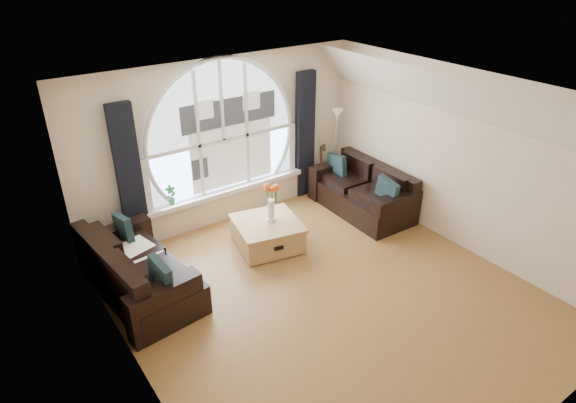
% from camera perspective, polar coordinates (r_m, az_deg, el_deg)
% --- Properties ---
extents(ground, '(5.00, 5.50, 0.01)m').
position_cam_1_polar(ground, '(6.78, 4.48, -10.82)').
color(ground, brown).
rests_on(ground, ground).
extents(ceiling, '(5.00, 5.50, 0.01)m').
position_cam_1_polar(ceiling, '(5.51, 5.53, 11.68)').
color(ceiling, silver).
rests_on(ceiling, ground).
extents(wall_back, '(5.00, 0.01, 2.70)m').
position_cam_1_polar(wall_back, '(8.12, -7.62, 6.86)').
color(wall_back, beige).
rests_on(wall_back, ground).
extents(wall_front, '(5.00, 0.01, 2.70)m').
position_cam_1_polar(wall_front, '(4.68, 27.69, -13.92)').
color(wall_front, beige).
rests_on(wall_front, ground).
extents(wall_left, '(0.01, 5.50, 2.70)m').
position_cam_1_polar(wall_left, '(5.02, -17.83, -8.61)').
color(wall_left, beige).
rests_on(wall_left, ground).
extents(wall_right, '(0.01, 5.50, 2.70)m').
position_cam_1_polar(wall_right, '(7.74, 19.37, 4.42)').
color(wall_right, beige).
rests_on(wall_right, ground).
extents(attic_slope, '(0.92, 5.50, 0.72)m').
position_cam_1_polar(attic_slope, '(7.19, 19.17, 11.23)').
color(attic_slope, silver).
rests_on(attic_slope, ground).
extents(arched_window, '(2.60, 0.06, 2.15)m').
position_cam_1_polar(arched_window, '(8.00, -7.64, 8.64)').
color(arched_window, silver).
rests_on(arched_window, wall_back).
extents(window_sill, '(2.90, 0.22, 0.08)m').
position_cam_1_polar(window_sill, '(8.37, -6.94, 1.29)').
color(window_sill, white).
rests_on(window_sill, wall_back).
extents(window_frame, '(2.76, 0.08, 2.15)m').
position_cam_1_polar(window_frame, '(7.97, -7.54, 8.58)').
color(window_frame, white).
rests_on(window_frame, wall_back).
extents(neighbor_house, '(1.70, 0.02, 1.50)m').
position_cam_1_polar(neighbor_house, '(8.09, -6.60, 8.00)').
color(neighbor_house, silver).
rests_on(neighbor_house, wall_back).
extents(curtain_left, '(0.35, 0.12, 2.30)m').
position_cam_1_polar(curtain_left, '(7.55, -17.81, 2.40)').
color(curtain_left, black).
rests_on(curtain_left, ground).
extents(curtain_right, '(0.35, 0.12, 2.30)m').
position_cam_1_polar(curtain_right, '(8.90, 1.99, 7.61)').
color(curtain_right, black).
rests_on(curtain_right, ground).
extents(sofa_left, '(1.15, 1.99, 0.84)m').
position_cam_1_polar(sofa_left, '(6.84, -16.74, -7.49)').
color(sofa_left, black).
rests_on(sofa_left, ground).
extents(sofa_right, '(0.98, 1.87, 0.82)m').
position_cam_1_polar(sofa_right, '(8.65, 8.53, 1.29)').
color(sofa_right, black).
rests_on(sofa_right, ground).
extents(coffee_chest, '(1.14, 1.14, 0.47)m').
position_cam_1_polar(coffee_chest, '(7.65, -2.40, -3.63)').
color(coffee_chest, '#A37948').
rests_on(coffee_chest, ground).
extents(throw_blanket, '(0.68, 0.68, 0.10)m').
position_cam_1_polar(throw_blanket, '(6.98, -17.23, -5.82)').
color(throw_blanket, silver).
rests_on(throw_blanket, sofa_left).
extents(vase_flowers, '(0.24, 0.24, 0.70)m').
position_cam_1_polar(vase_flowers, '(7.41, -2.01, 0.48)').
color(vase_flowers, white).
rests_on(vase_flowers, coffee_chest).
extents(floor_lamp, '(0.24, 0.24, 1.60)m').
position_cam_1_polar(floor_lamp, '(9.17, 5.52, 5.77)').
color(floor_lamp, '#B2B2B2').
rests_on(floor_lamp, ground).
extents(guitar, '(0.43, 0.37, 1.06)m').
position_cam_1_polar(guitar, '(9.04, 3.62, 3.67)').
color(guitar, brown).
rests_on(guitar, ground).
extents(potted_plant, '(0.18, 0.12, 0.33)m').
position_cam_1_polar(potted_plant, '(7.92, -13.38, 0.72)').
color(potted_plant, '#1E6023').
rests_on(potted_plant, window_sill).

